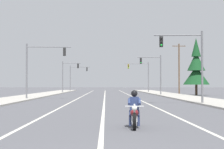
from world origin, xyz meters
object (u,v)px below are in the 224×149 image
traffic_signal_near_right (188,56)px  traffic_signal_mid_right (154,69)px  traffic_signal_near_left (40,63)px  traffic_signal_far_right (142,72)px  motorcycle_with_rider (134,113)px  traffic_signal_far_left (76,74)px  traffic_signal_mid_left (68,72)px  utility_pole_right_far (179,68)px  conifer_tree_right_verge_far (196,69)px

traffic_signal_near_right → traffic_signal_mid_right: size_ratio=1.00×
traffic_signal_near_left → traffic_signal_far_right: 36.81m
motorcycle_with_rider → traffic_signal_mid_right: bearing=81.6°
traffic_signal_near_left → traffic_signal_far_left: same height
traffic_signal_mid_left → traffic_signal_far_left: (0.29, 16.63, 0.08)m
motorcycle_with_rider → traffic_signal_near_left: size_ratio=0.35×
traffic_signal_mid_left → traffic_signal_far_right: (14.69, 2.02, 0.08)m
traffic_signal_mid_right → utility_pole_right_far: size_ratio=0.72×
traffic_signal_far_right → conifer_tree_right_verge_far: conifer_tree_right_verge_far is taller
traffic_signal_far_right → traffic_signal_near_left: bearing=-113.3°
traffic_signal_near_left → traffic_signal_far_right: (14.58, 33.80, -0.01)m
traffic_signal_near_left → traffic_signal_far_left: bearing=89.8°
traffic_signal_near_right → traffic_signal_far_right: 43.94m
traffic_signal_mid_left → conifer_tree_right_verge_far: (21.34, -16.19, 0.03)m
traffic_signal_near_right → utility_pole_right_far: size_ratio=0.72×
traffic_signal_far_left → conifer_tree_right_verge_far: bearing=-57.3°
traffic_signal_mid_left → motorcycle_with_rider: bearing=-81.7°
traffic_signal_mid_right → traffic_signal_far_left: 35.62m
motorcycle_with_rider → traffic_signal_near_left: traffic_signal_near_left is taller
motorcycle_with_rider → traffic_signal_mid_right: (6.36, 42.88, 3.44)m
traffic_signal_mid_right → traffic_signal_far_right: bearing=90.7°
traffic_signal_far_left → traffic_signal_near_left: bearing=-90.2°
traffic_signal_far_right → traffic_signal_mid_left: bearing=-172.2°
traffic_signal_near_left → conifer_tree_right_verge_far: conifer_tree_right_verge_far is taller
traffic_signal_far_right → traffic_signal_far_left: same height
motorcycle_with_rider → traffic_signal_far_left: bearing=96.3°
traffic_signal_mid_right → utility_pole_right_far: utility_pole_right_far is taller
motorcycle_with_rider → traffic_signal_mid_left: traffic_signal_mid_left is taller
traffic_signal_near_right → conifer_tree_right_verge_far: 26.64m
traffic_signal_near_right → traffic_signal_near_left: same height
traffic_signal_near_right → utility_pole_right_far: 32.77m
traffic_signal_far_left → conifer_tree_right_verge_far: 39.00m
traffic_signal_mid_right → motorcycle_with_rider: bearing=-98.4°
motorcycle_with_rider → traffic_signal_mid_left: 59.44m
traffic_signal_near_right → conifer_tree_right_verge_far: (6.91, 25.73, -0.00)m
traffic_signal_far_right → traffic_signal_far_left: bearing=134.6°
traffic_signal_near_left → utility_pole_right_far: bearing=48.1°
traffic_signal_near_left → motorcycle_with_rider: bearing=-72.6°
traffic_signal_mid_right → traffic_signal_near_right: bearing=-91.1°
traffic_signal_near_right → traffic_signal_near_left: (-14.32, 10.14, 0.05)m
traffic_signal_near_left → traffic_signal_mid_right: 21.75m
motorcycle_with_rider → conifer_tree_right_verge_far: (12.78, 42.53, 3.46)m
traffic_signal_near_right → traffic_signal_near_left: size_ratio=1.00×
traffic_signal_far_right → traffic_signal_far_left: size_ratio=1.00×
traffic_signal_near_right → traffic_signal_mid_left: bearing=109.0°
traffic_signal_near_left → traffic_signal_mid_left: 31.78m
traffic_signal_near_right → utility_pole_right_far: bearing=80.2°
traffic_signal_mid_right → traffic_signal_far_right: 17.87m
traffic_signal_mid_right → traffic_signal_far_left: same height
motorcycle_with_rider → traffic_signal_far_left: (-8.27, 75.36, 3.51)m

